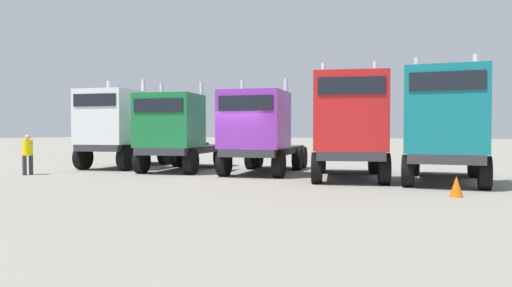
{
  "coord_description": "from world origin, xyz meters",
  "views": [
    {
      "loc": [
        8.47,
        -16.26,
        1.77
      ],
      "look_at": [
        -0.22,
        2.05,
        1.23
      ],
      "focal_mm": 33.23,
      "sensor_mm": 36.0,
      "label": 1
    }
  ],
  "objects_px": {
    "traffic_cone_near": "(456,187)",
    "visitor_in_hivis": "(28,152)",
    "semi_truck_teal": "(445,125)",
    "semi_truck_green": "(177,132)",
    "semi_truck_white": "(118,128)",
    "semi_truck_purple": "(259,131)",
    "semi_truck_red": "(349,126)"
  },
  "relations": [
    {
      "from": "semi_truck_purple",
      "to": "visitor_in_hivis",
      "type": "xyz_separation_m",
      "value": [
        -8.34,
        -4.21,
        -0.82
      ]
    },
    {
      "from": "semi_truck_white",
      "to": "visitor_in_hivis",
      "type": "xyz_separation_m",
      "value": [
        -0.9,
        -4.28,
        -0.98
      ]
    },
    {
      "from": "semi_truck_purple",
      "to": "traffic_cone_near",
      "type": "relative_size",
      "value": 11.19
    },
    {
      "from": "semi_truck_green",
      "to": "semi_truck_teal",
      "type": "bearing_deg",
      "value": 76.57
    },
    {
      "from": "semi_truck_white",
      "to": "traffic_cone_near",
      "type": "xyz_separation_m",
      "value": [
        15.02,
        -3.84,
        -1.64
      ]
    },
    {
      "from": "semi_truck_white",
      "to": "semi_truck_green",
      "type": "height_order",
      "value": "semi_truck_white"
    },
    {
      "from": "semi_truck_purple",
      "to": "semi_truck_teal",
      "type": "relative_size",
      "value": 0.96
    },
    {
      "from": "semi_truck_white",
      "to": "semi_truck_purple",
      "type": "height_order",
      "value": "semi_truck_white"
    },
    {
      "from": "semi_truck_teal",
      "to": "semi_truck_green",
      "type": "bearing_deg",
      "value": -96.07
    },
    {
      "from": "semi_truck_green",
      "to": "semi_truck_red",
      "type": "relative_size",
      "value": 0.96
    },
    {
      "from": "semi_truck_white",
      "to": "semi_truck_teal",
      "type": "xyz_separation_m",
      "value": [
        14.52,
        -0.68,
        0.04
      ]
    },
    {
      "from": "semi_truck_white",
      "to": "semi_truck_teal",
      "type": "height_order",
      "value": "semi_truck_teal"
    },
    {
      "from": "semi_truck_white",
      "to": "traffic_cone_near",
      "type": "bearing_deg",
      "value": 65.5
    },
    {
      "from": "semi_truck_purple",
      "to": "semi_truck_red",
      "type": "relative_size",
      "value": 0.93
    },
    {
      "from": "semi_truck_green",
      "to": "traffic_cone_near",
      "type": "xyz_separation_m",
      "value": [
        11.4,
        -3.47,
        -1.44
      ]
    },
    {
      "from": "semi_truck_purple",
      "to": "semi_truck_teal",
      "type": "bearing_deg",
      "value": 75.8
    },
    {
      "from": "visitor_in_hivis",
      "to": "traffic_cone_near",
      "type": "height_order",
      "value": "visitor_in_hivis"
    },
    {
      "from": "semi_truck_white",
      "to": "semi_truck_red",
      "type": "bearing_deg",
      "value": 75.69
    },
    {
      "from": "semi_truck_red",
      "to": "visitor_in_hivis",
      "type": "relative_size",
      "value": 4.18
    },
    {
      "from": "semi_truck_teal",
      "to": "visitor_in_hivis",
      "type": "bearing_deg",
      "value": -81.3
    },
    {
      "from": "semi_truck_white",
      "to": "visitor_in_hivis",
      "type": "relative_size",
      "value": 4.05
    },
    {
      "from": "traffic_cone_near",
      "to": "semi_truck_teal",
      "type": "bearing_deg",
      "value": 98.86
    },
    {
      "from": "semi_truck_green",
      "to": "visitor_in_hivis",
      "type": "height_order",
      "value": "semi_truck_green"
    },
    {
      "from": "semi_truck_white",
      "to": "semi_truck_teal",
      "type": "relative_size",
      "value": 1.0
    },
    {
      "from": "traffic_cone_near",
      "to": "semi_truck_green",
      "type": "bearing_deg",
      "value": 163.09
    },
    {
      "from": "semi_truck_white",
      "to": "semi_truck_red",
      "type": "distance_m",
      "value": 11.38
    },
    {
      "from": "traffic_cone_near",
      "to": "visitor_in_hivis",
      "type": "bearing_deg",
      "value": -178.4
    },
    {
      "from": "semi_truck_green",
      "to": "semi_truck_purple",
      "type": "distance_m",
      "value": 3.83
    },
    {
      "from": "semi_truck_white",
      "to": "semi_truck_red",
      "type": "height_order",
      "value": "semi_truck_red"
    },
    {
      "from": "semi_truck_teal",
      "to": "visitor_in_hivis",
      "type": "xyz_separation_m",
      "value": [
        -15.43,
        -3.6,
        -1.03
      ]
    },
    {
      "from": "semi_truck_teal",
      "to": "traffic_cone_near",
      "type": "relative_size",
      "value": 11.65
    },
    {
      "from": "semi_truck_white",
      "to": "semi_truck_purple",
      "type": "distance_m",
      "value": 7.44
    }
  ]
}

